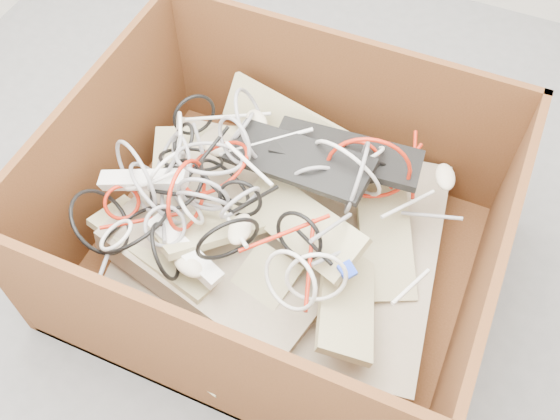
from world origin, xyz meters
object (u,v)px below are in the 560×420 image
at_px(power_strip_right, 184,251).
at_px(cardboard_box, 272,240).
at_px(power_strip_left, 143,180).
at_px(vga_plug, 347,270).

bearing_deg(power_strip_right, cardboard_box, 72.92).
xyz_separation_m(power_strip_left, power_strip_right, (0.21, -0.15, -0.05)).
xyz_separation_m(cardboard_box, power_strip_right, (-0.17, -0.24, 0.18)).
bearing_deg(power_strip_left, vga_plug, -16.67).
distance_m(power_strip_left, power_strip_right, 0.26).
relative_size(cardboard_box, vga_plug, 27.92).
xyz_separation_m(cardboard_box, vga_plug, (0.28, -0.13, 0.22)).
relative_size(cardboard_box, power_strip_right, 4.72).
distance_m(cardboard_box, power_strip_right, 0.34).
bearing_deg(vga_plug, power_strip_left, -146.31).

